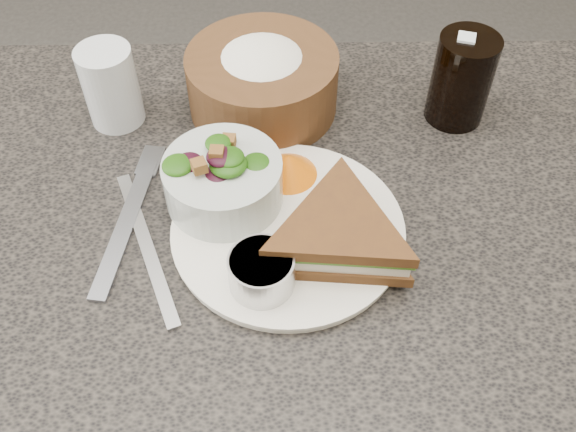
# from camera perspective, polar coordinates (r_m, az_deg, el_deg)

# --- Properties ---
(dining_table) EXTENTS (1.00, 0.70, 0.75)m
(dining_table) POSITION_cam_1_polar(r_m,az_deg,el_deg) (1.05, -0.72, -13.68)
(dining_table) COLOR black
(dining_table) RESTS_ON floor
(dinner_plate) EXTENTS (0.26, 0.26, 0.01)m
(dinner_plate) POSITION_cam_1_polar(r_m,az_deg,el_deg) (0.72, -0.00, -1.24)
(dinner_plate) COLOR white
(dinner_plate) RESTS_ON dining_table
(sandwich) EXTENTS (0.20, 0.20, 0.05)m
(sandwich) POSITION_cam_1_polar(r_m,az_deg,el_deg) (0.68, 4.51, -1.64)
(sandwich) COLOR #513015
(sandwich) RESTS_ON dinner_plate
(salad_bowl) EXTENTS (0.16, 0.16, 0.08)m
(salad_bowl) POSITION_cam_1_polar(r_m,az_deg,el_deg) (0.72, -5.83, 3.64)
(salad_bowl) COLOR #B4BFBA
(salad_bowl) RESTS_ON dinner_plate
(dressing_ramekin) EXTENTS (0.08, 0.08, 0.04)m
(dressing_ramekin) POSITION_cam_1_polar(r_m,az_deg,el_deg) (0.66, -2.37, -4.97)
(dressing_ramekin) COLOR #B7B7B8
(dressing_ramekin) RESTS_ON dinner_plate
(orange_wedge) EXTENTS (0.10, 0.10, 0.03)m
(orange_wedge) POSITION_cam_1_polar(r_m,az_deg,el_deg) (0.76, 0.02, 4.56)
(orange_wedge) COLOR orange
(orange_wedge) RESTS_ON dinner_plate
(fork) EXTENTS (0.05, 0.21, 0.01)m
(fork) POSITION_cam_1_polar(r_m,az_deg,el_deg) (0.75, -14.22, -0.79)
(fork) COLOR gray
(fork) RESTS_ON dining_table
(knife) EXTENTS (0.10, 0.22, 0.00)m
(knife) POSITION_cam_1_polar(r_m,az_deg,el_deg) (0.73, -12.47, -2.59)
(knife) COLOR #AEAFB0
(knife) RESTS_ON dining_table
(bread_basket) EXTENTS (0.25, 0.25, 0.11)m
(bread_basket) POSITION_cam_1_polar(r_m,az_deg,el_deg) (0.85, -2.31, 12.57)
(bread_basket) COLOR brown
(bread_basket) RESTS_ON dining_table
(cola_glass) EXTENTS (0.09, 0.09, 0.13)m
(cola_glass) POSITION_cam_1_polar(r_m,az_deg,el_deg) (0.85, 15.25, 11.96)
(cola_glass) COLOR black
(cola_glass) RESTS_ON dining_table
(water_glass) EXTENTS (0.08, 0.08, 0.11)m
(water_glass) POSITION_cam_1_polar(r_m,az_deg,el_deg) (0.86, -15.48, 11.07)
(water_glass) COLOR silver
(water_glass) RESTS_ON dining_table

